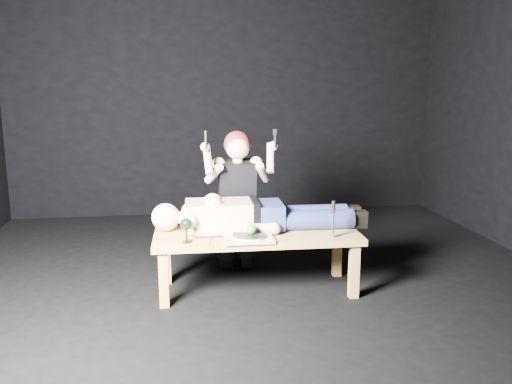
# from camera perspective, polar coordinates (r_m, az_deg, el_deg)

# --- Properties ---
(ground) EXTENTS (5.00, 5.00, 0.00)m
(ground) POSITION_cam_1_polar(r_m,az_deg,el_deg) (4.15, 0.20, -10.24)
(ground) COLOR black
(ground) RESTS_ON ground
(back_wall) EXTENTS (5.00, 0.00, 5.00)m
(back_wall) POSITION_cam_1_polar(r_m,az_deg,el_deg) (6.34, -3.28, 11.18)
(back_wall) COLOR black
(back_wall) RESTS_ON ground
(table) EXTENTS (1.53, 0.61, 0.45)m
(table) POSITION_cam_1_polar(r_m,az_deg,el_deg) (4.04, 0.11, -7.45)
(table) COLOR #BC8F44
(table) RESTS_ON ground
(lying_man) EXTENTS (1.55, 0.51, 0.27)m
(lying_man) POSITION_cam_1_polar(r_m,az_deg,el_deg) (4.07, 0.54, -2.06)
(lying_man) COLOR beige
(lying_man) RESTS_ON table
(kneeling_woman) EXTENTS (0.64, 0.72, 1.21)m
(kneeling_woman) POSITION_cam_1_polar(r_m,az_deg,el_deg) (4.41, -2.11, -0.72)
(kneeling_woman) COLOR black
(kneeling_woman) RESTS_ON ground
(serving_tray) EXTENTS (0.35, 0.26, 0.02)m
(serving_tray) POSITION_cam_1_polar(r_m,az_deg,el_deg) (3.80, -0.79, -4.99)
(serving_tray) COLOR tan
(serving_tray) RESTS_ON table
(plate) EXTENTS (0.24, 0.24, 0.02)m
(plate) POSITION_cam_1_polar(r_m,az_deg,el_deg) (3.79, -0.79, -4.71)
(plate) COLOR white
(plate) RESTS_ON serving_tray
(apple) EXTENTS (0.08, 0.08, 0.08)m
(apple) POSITION_cam_1_polar(r_m,az_deg,el_deg) (3.79, -0.53, -3.99)
(apple) COLOR #3E9420
(apple) RESTS_ON plate
(goblet) EXTENTS (0.09, 0.09, 0.17)m
(goblet) POSITION_cam_1_polar(r_m,az_deg,el_deg) (3.75, -7.45, -4.07)
(goblet) COLOR black
(goblet) RESTS_ON table
(fork_flat) EXTENTS (0.05, 0.16, 0.01)m
(fork_flat) POSITION_cam_1_polar(r_m,az_deg,el_deg) (3.77, -4.98, -5.29)
(fork_flat) COLOR #B2B2B7
(fork_flat) RESTS_ON table
(knife_flat) EXTENTS (0.04, 0.16, 0.01)m
(knife_flat) POSITION_cam_1_polar(r_m,az_deg,el_deg) (3.83, 0.62, -4.95)
(knife_flat) COLOR #B2B2B7
(knife_flat) RESTS_ON table
(spoon_flat) EXTENTS (0.07, 0.16, 0.01)m
(spoon_flat) POSITION_cam_1_polar(r_m,az_deg,el_deg) (3.88, 0.51, -4.74)
(spoon_flat) COLOR #B2B2B7
(spoon_flat) RESTS_ON table
(carving_knife) EXTENTS (0.04, 0.04, 0.27)m
(carving_knife) POSITION_cam_1_polar(r_m,az_deg,el_deg) (3.87, 8.26, -2.90)
(carving_knife) COLOR #B2B2B7
(carving_knife) RESTS_ON table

